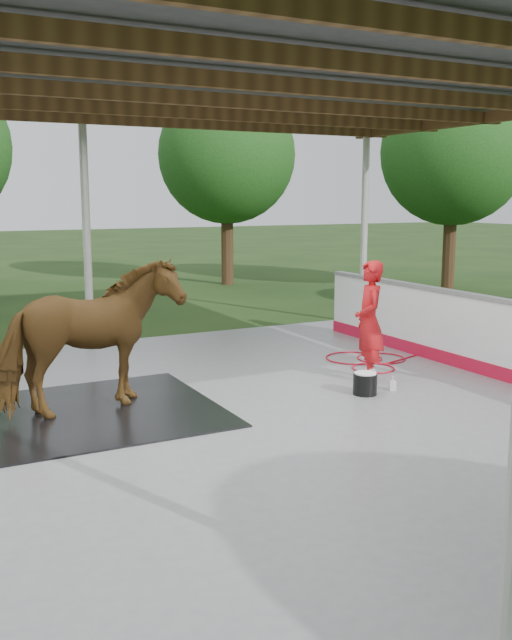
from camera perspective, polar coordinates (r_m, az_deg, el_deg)
name	(u,v)px	position (r m, az deg, el deg)	size (l,w,h in m)	color
ground	(195,426)	(8.32, -4.90, -8.42)	(100.00, 100.00, 0.00)	#1E3814
concrete_slab	(195,424)	(8.31, -4.91, -8.26)	(12.00, 10.00, 0.05)	slate
pavilion_structure	(189,66)	(8.02, -5.34, 19.58)	(12.60, 10.60, 4.05)	beige
dasher_board	(493,339)	(10.73, 18.41, -1.47)	(0.16, 8.00, 1.15)	red
tree_belt	(185,96)	(8.93, -5.71, 17.42)	(28.00, 28.00, 5.80)	#382314
rubber_mat	(94,412)	(8.81, -12.86, -7.17)	(2.89, 2.71, 0.02)	black
horse	(91,337)	(8.60, -13.09, -1.35)	(0.97, 2.13, 1.80)	brown
handler	(369,322)	(9.98, 9.04, -0.13)	(0.62, 0.40, 1.69)	red
wash_bucket	(365,383)	(9.44, 8.72, -5.02)	(0.31, 0.31, 0.29)	black
soap_bottle_a	(372,374)	(10.00, 9.28, -4.28)	(0.10, 0.11, 0.27)	silver
soap_bottle_b	(393,384)	(9.70, 10.88, -5.01)	(0.09, 0.09, 0.19)	#338CD8
hose_coil	(368,360)	(11.36, 8.94, -3.20)	(1.97, 1.47, 0.02)	#B20C1F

